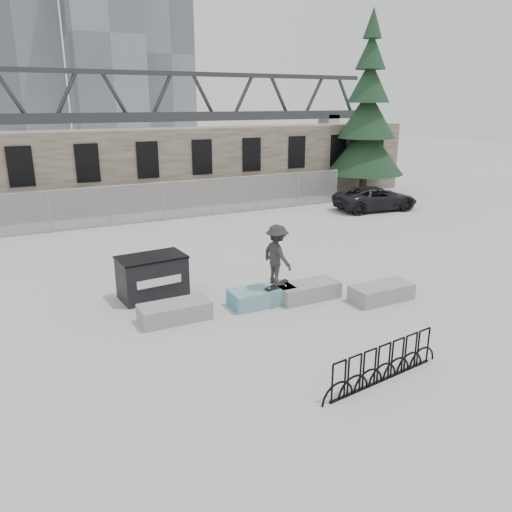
{
  "coord_description": "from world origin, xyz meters",
  "views": [
    {
      "loc": [
        -7.28,
        -12.48,
        5.99
      ],
      "look_at": [
        -0.43,
        0.97,
        1.3
      ],
      "focal_mm": 35.0,
      "sensor_mm": 36.0,
      "label": 1
    }
  ],
  "objects_px": {
    "spruce_tree": "(367,125)",
    "skateboarder": "(277,255)",
    "planter_center_left": "(262,296)",
    "dumpster": "(152,277)",
    "bike_rack": "(384,364)",
    "planter_far_left": "(175,311)",
    "planter_offset": "(381,292)",
    "planter_center_right": "(308,290)",
    "suv": "(376,198)"
  },
  "relations": [
    {
      "from": "planter_center_left",
      "to": "dumpster",
      "type": "relative_size",
      "value": 0.93
    },
    {
      "from": "spruce_tree",
      "to": "planter_center_left",
      "type": "bearing_deg",
      "value": -137.14
    },
    {
      "from": "planter_far_left",
      "to": "planter_center_left",
      "type": "height_order",
      "value": "same"
    },
    {
      "from": "skateboarder",
      "to": "planter_center_left",
      "type": "bearing_deg",
      "value": 57.96
    },
    {
      "from": "planter_center_left",
      "to": "bike_rack",
      "type": "distance_m",
      "value": 5.18
    },
    {
      "from": "bike_rack",
      "to": "skateboarder",
      "type": "distance_m",
      "value": 5.1
    },
    {
      "from": "planter_far_left",
      "to": "dumpster",
      "type": "bearing_deg",
      "value": 91.59
    },
    {
      "from": "bike_rack",
      "to": "dumpster",
      "type": "bearing_deg",
      "value": 113.56
    },
    {
      "from": "planter_far_left",
      "to": "planter_center_right",
      "type": "xyz_separation_m",
      "value": [
        4.27,
        -0.33,
        0.0
      ]
    },
    {
      "from": "planter_offset",
      "to": "dumpster",
      "type": "relative_size",
      "value": 0.93
    },
    {
      "from": "planter_offset",
      "to": "planter_far_left",
      "type": "bearing_deg",
      "value": 166.51
    },
    {
      "from": "planter_offset",
      "to": "planter_center_left",
      "type": "bearing_deg",
      "value": 157.82
    },
    {
      "from": "dumpster",
      "to": "spruce_tree",
      "type": "height_order",
      "value": "spruce_tree"
    },
    {
      "from": "spruce_tree",
      "to": "skateboarder",
      "type": "height_order",
      "value": "spruce_tree"
    },
    {
      "from": "planter_far_left",
      "to": "skateboarder",
      "type": "xyz_separation_m",
      "value": [
        3.17,
        -0.26,
        1.3
      ]
    },
    {
      "from": "spruce_tree",
      "to": "suv",
      "type": "distance_m",
      "value": 6.41
    },
    {
      "from": "suv",
      "to": "dumpster",
      "type": "bearing_deg",
      "value": 122.83
    },
    {
      "from": "skateboarder",
      "to": "planter_center_right",
      "type": "bearing_deg",
      "value": -100.98
    },
    {
      "from": "planter_offset",
      "to": "bike_rack",
      "type": "height_order",
      "value": "bike_rack"
    },
    {
      "from": "bike_rack",
      "to": "spruce_tree",
      "type": "bearing_deg",
      "value": 52.54
    },
    {
      "from": "planter_center_left",
      "to": "bike_rack",
      "type": "xyz_separation_m",
      "value": [
        0.35,
        -5.16,
        0.16
      ]
    },
    {
      "from": "bike_rack",
      "to": "suv",
      "type": "xyz_separation_m",
      "value": [
        11.95,
        14.59,
        0.23
      ]
    },
    {
      "from": "skateboarder",
      "to": "planter_offset",
      "type": "bearing_deg",
      "value": -119.36
    },
    {
      "from": "planter_center_right",
      "to": "bike_rack",
      "type": "xyz_separation_m",
      "value": [
        -1.16,
        -4.91,
        0.16
      ]
    },
    {
      "from": "planter_far_left",
      "to": "bike_rack",
      "type": "distance_m",
      "value": 6.09
    },
    {
      "from": "planter_center_left",
      "to": "planter_center_right",
      "type": "bearing_deg",
      "value": -9.62
    },
    {
      "from": "spruce_tree",
      "to": "skateboarder",
      "type": "distance_m",
      "value": 20.37
    },
    {
      "from": "planter_center_right",
      "to": "skateboarder",
      "type": "relative_size",
      "value": 1.01
    },
    {
      "from": "planter_offset",
      "to": "bike_rack",
      "type": "bearing_deg",
      "value": -130.11
    },
    {
      "from": "planter_center_right",
      "to": "planter_offset",
      "type": "relative_size",
      "value": 1.0
    },
    {
      "from": "planter_center_right",
      "to": "spruce_tree",
      "type": "relative_size",
      "value": 0.17
    },
    {
      "from": "planter_far_left",
      "to": "dumpster",
      "type": "xyz_separation_m",
      "value": [
        -0.06,
        2.02,
        0.41
      ]
    },
    {
      "from": "planter_far_left",
      "to": "spruce_tree",
      "type": "relative_size",
      "value": 0.17
    },
    {
      "from": "planter_offset",
      "to": "spruce_tree",
      "type": "xyz_separation_m",
      "value": [
        11.4,
        15.25,
        4.26
      ]
    },
    {
      "from": "planter_far_left",
      "to": "suv",
      "type": "height_order",
      "value": "suv"
    },
    {
      "from": "planter_center_left",
      "to": "dumpster",
      "type": "height_order",
      "value": "dumpster"
    },
    {
      "from": "skateboarder",
      "to": "bike_rack",
      "type": "bearing_deg",
      "value": 171.75
    },
    {
      "from": "planter_offset",
      "to": "spruce_tree",
      "type": "height_order",
      "value": "spruce_tree"
    },
    {
      "from": "planter_far_left",
      "to": "spruce_tree",
      "type": "xyz_separation_m",
      "value": [
        17.66,
        13.75,
        4.26
      ]
    },
    {
      "from": "planter_center_left",
      "to": "bike_rack",
      "type": "bearing_deg",
      "value": -86.14
    },
    {
      "from": "bike_rack",
      "to": "suv",
      "type": "distance_m",
      "value": 18.86
    },
    {
      "from": "bike_rack",
      "to": "spruce_tree",
      "type": "height_order",
      "value": "spruce_tree"
    },
    {
      "from": "planter_offset",
      "to": "dumpster",
      "type": "distance_m",
      "value": 7.24
    },
    {
      "from": "planter_center_left",
      "to": "suv",
      "type": "relative_size",
      "value": 0.41
    },
    {
      "from": "suv",
      "to": "skateboarder",
      "type": "height_order",
      "value": "skateboarder"
    },
    {
      "from": "bike_rack",
      "to": "spruce_tree",
      "type": "relative_size",
      "value": 0.31
    },
    {
      "from": "dumpster",
      "to": "suv",
      "type": "bearing_deg",
      "value": 21.49
    },
    {
      "from": "planter_far_left",
      "to": "planter_center_left",
      "type": "relative_size",
      "value": 1.0
    },
    {
      "from": "planter_far_left",
      "to": "planter_center_left",
      "type": "xyz_separation_m",
      "value": [
        2.76,
        -0.08,
        0.0
      ]
    },
    {
      "from": "planter_offset",
      "to": "suv",
      "type": "bearing_deg",
      "value": 50.93
    }
  ]
}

